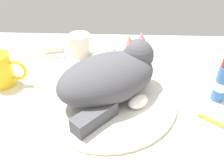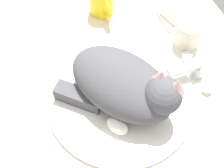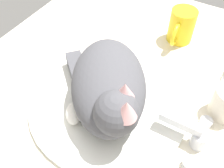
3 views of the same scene
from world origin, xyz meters
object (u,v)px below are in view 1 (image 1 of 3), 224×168
(coffee_mug, at_px, (0,70))
(toothpaste_bottle, at_px, (222,82))
(faucet, at_px, (111,54))
(soap_bar, at_px, (53,47))
(cat, at_px, (112,76))
(rinse_cup, at_px, (80,45))

(coffee_mug, xyz_separation_m, toothpaste_bottle, (0.62, -0.05, 0.01))
(faucet, relative_size, soap_bar, 2.20)
(faucet, bearing_deg, toothpaste_bottle, -32.05)
(cat, xyz_separation_m, soap_bar, (-0.22, 0.24, -0.05))
(soap_bar, xyz_separation_m, toothpaste_bottle, (0.51, -0.23, 0.03))
(coffee_mug, height_order, soap_bar, coffee_mug)
(coffee_mug, relative_size, soap_bar, 1.86)
(coffee_mug, relative_size, toothpaste_bottle, 0.97)
(faucet, bearing_deg, cat, -86.70)
(soap_bar, bearing_deg, coffee_mug, -119.48)
(rinse_cup, relative_size, soap_bar, 1.19)
(cat, relative_size, soap_bar, 4.98)
(soap_bar, bearing_deg, faucet, -11.80)
(soap_bar, bearing_deg, rinse_cup, -1.42)
(faucet, distance_m, coffee_mug, 0.35)
(faucet, xyz_separation_m, soap_bar, (-0.21, 0.04, -0.00))
(toothpaste_bottle, bearing_deg, faucet, 147.95)
(rinse_cup, relative_size, toothpaste_bottle, 0.62)
(rinse_cup, bearing_deg, toothpaste_bottle, -29.19)
(toothpaste_bottle, bearing_deg, cat, -178.34)
(faucet, bearing_deg, coffee_mug, -155.20)
(coffee_mug, bearing_deg, toothpaste_bottle, -4.20)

